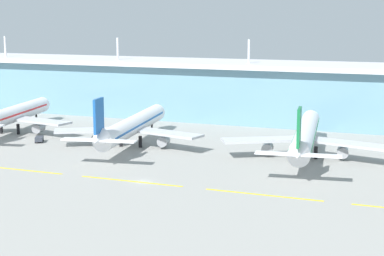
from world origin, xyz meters
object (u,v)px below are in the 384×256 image
(airliner_nearest, at_px, (11,115))
(airliner_far_middle, at_px, (305,135))
(airliner_near_middle, at_px, (132,126))
(pushback_tug, at_px, (39,139))

(airliner_nearest, relative_size, airliner_far_middle, 0.87)
(airliner_near_middle, xyz_separation_m, pushback_tug, (-31.11, -5.53, -5.35))
(airliner_near_middle, bearing_deg, airliner_far_middle, 3.97)
(airliner_nearest, xyz_separation_m, pushback_tug, (18.62, -10.36, -5.35))
(airliner_nearest, relative_size, pushback_tug, 12.31)
(airliner_far_middle, distance_m, pushback_tug, 86.23)
(airliner_nearest, xyz_separation_m, airliner_far_middle, (104.17, -1.05, 0.01))
(airliner_nearest, xyz_separation_m, airliner_near_middle, (49.73, -4.83, 0.01))
(airliner_nearest, bearing_deg, airliner_near_middle, -5.54)
(pushback_tug, bearing_deg, airliner_nearest, 150.92)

